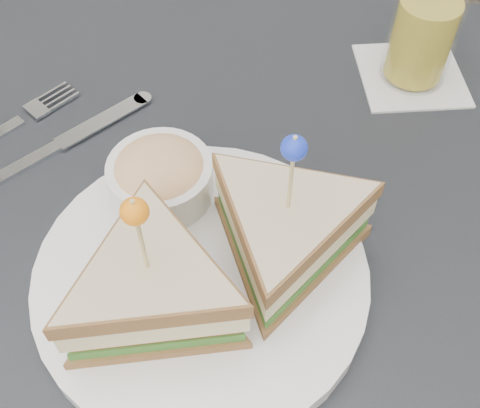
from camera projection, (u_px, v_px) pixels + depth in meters
name	position (u px, v px, depth m)	size (l,w,h in m)	color
table	(230.00, 285.00, 0.62)	(0.80, 0.80, 0.75)	black
plate_meal	(210.00, 255.00, 0.50)	(0.37, 0.37, 0.17)	white
cutlery_fork	(7.00, 128.00, 0.65)	(0.14, 0.16, 0.01)	silver
cutlery_knife	(66.00, 141.00, 0.63)	(0.15, 0.15, 0.01)	silver
drink_set	(425.00, 29.00, 0.65)	(0.13, 0.13, 0.15)	silver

